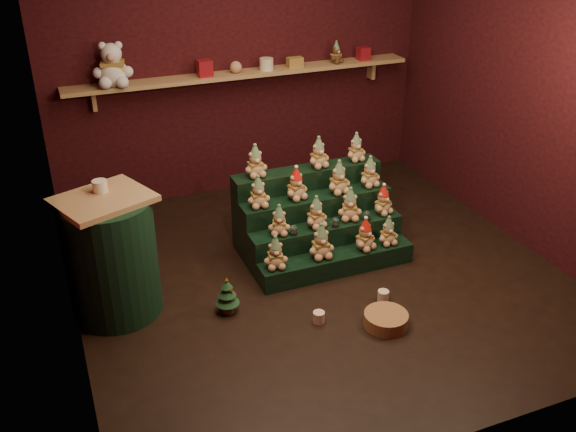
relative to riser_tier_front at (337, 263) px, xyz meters
name	(u,v)px	position (x,y,z in m)	size (l,w,h in m)	color
ground	(318,274)	(-0.16, 0.02, -0.09)	(4.00, 4.00, 0.00)	black
back_wall	(239,60)	(-0.16, 2.07, 1.31)	(4.00, 0.10, 2.80)	black
front_wall	(493,244)	(-0.16, -2.03, 1.31)	(4.00, 0.10, 2.80)	black
left_wall	(40,158)	(-2.21, 0.02, 1.31)	(0.10, 4.00, 2.80)	black
right_wall	(535,91)	(1.89, 0.02, 1.31)	(0.10, 4.00, 2.80)	black
back_shelf	(245,74)	(-0.16, 1.89, 1.20)	(3.60, 0.26, 0.24)	tan
riser_tier_front	(337,263)	(0.00, 0.00, 0.00)	(1.40, 0.22, 0.18)	black
riser_tier_midfront	(326,242)	(0.00, 0.22, 0.09)	(1.40, 0.22, 0.36)	black
riser_tier_midback	(316,223)	(0.00, 0.44, 0.18)	(1.40, 0.22, 0.54)	black
riser_tier_back	(307,204)	(0.00, 0.66, 0.27)	(1.40, 0.22, 0.72)	black
teddy_0	(275,252)	(-0.57, 0.00, 0.23)	(0.20, 0.18, 0.28)	tan
teddy_1	(321,241)	(-0.15, 0.01, 0.25)	(0.22, 0.20, 0.31)	tan
teddy_2	(365,234)	(0.26, -0.01, 0.24)	(0.21, 0.19, 0.29)	tan
teddy_3	(388,231)	(0.49, 0.00, 0.22)	(0.19, 0.17, 0.26)	tan
teddy_4	(279,220)	(-0.45, 0.22, 0.40)	(0.19, 0.17, 0.27)	tan
teddy_5	(316,212)	(-0.11, 0.22, 0.41)	(0.20, 0.18, 0.28)	tan
teddy_6	(350,204)	(0.23, 0.24, 0.42)	(0.21, 0.19, 0.30)	tan
teddy_7	(383,200)	(0.56, 0.23, 0.41)	(0.19, 0.17, 0.27)	tan
teddy_8	(258,192)	(-0.55, 0.44, 0.59)	(0.20, 0.18, 0.28)	tan
teddy_9	(296,184)	(-0.19, 0.46, 0.60)	(0.21, 0.19, 0.29)	tan
teddy_10	(339,177)	(0.21, 0.43, 0.60)	(0.22, 0.19, 0.30)	tan
teddy_11	(370,172)	(0.53, 0.46, 0.59)	(0.20, 0.18, 0.28)	tan
teddy_12	(255,161)	(-0.49, 0.67, 0.77)	(0.21, 0.19, 0.29)	tan
teddy_13	(318,152)	(0.11, 0.65, 0.77)	(0.20, 0.18, 0.28)	tan
teddy_14	(356,147)	(0.49, 0.67, 0.76)	(0.19, 0.17, 0.26)	tan
snow_globe_a	(294,230)	(-0.34, 0.16, 0.32)	(0.07, 0.07, 0.09)	black
snow_globe_b	(335,222)	(0.05, 0.16, 0.31)	(0.06, 0.06, 0.09)	black
snow_globe_c	(367,216)	(0.36, 0.16, 0.32)	(0.07, 0.07, 0.09)	black
side_table	(111,256)	(-1.85, 0.15, 0.40)	(0.80, 0.74, 0.99)	tan
table_ornament	(100,186)	(-1.85, 0.25, 0.95)	(0.11, 0.11, 0.09)	beige
mini_christmas_tree	(227,295)	(-1.05, -0.21, 0.07)	(0.19, 0.19, 0.32)	#4B321A
mug_left	(319,317)	(-0.44, -0.60, -0.04)	(0.09, 0.09, 0.09)	beige
mug_right	(383,296)	(0.16, -0.53, -0.04)	(0.09, 0.09, 0.09)	beige
wicker_basket	(386,320)	(0.02, -0.83, -0.04)	(0.34, 0.34, 0.11)	#AA7044
white_bear	(112,58)	(-1.46, 1.86, 1.49)	(0.37, 0.33, 0.52)	silver
brown_bear	(336,53)	(0.85, 1.86, 1.34)	(0.16, 0.14, 0.22)	#492B18
gift_tin_red_a	(205,68)	(-0.58, 1.87, 1.31)	(0.14, 0.14, 0.16)	maroon
gift_tin_cream	(266,64)	(0.07, 1.87, 1.29)	(0.14, 0.14, 0.12)	beige
gift_tin_red_b	(363,54)	(1.18, 1.87, 1.30)	(0.12, 0.12, 0.14)	maroon
shelf_plush_ball	(236,67)	(-0.26, 1.87, 1.29)	(0.12, 0.12, 0.12)	tan
scarf_gift_box	(295,62)	(0.38, 1.87, 1.28)	(0.16, 0.10, 0.10)	#C3641B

